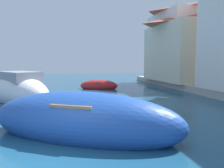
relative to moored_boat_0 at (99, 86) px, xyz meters
name	(u,v)px	position (x,y,z in m)	size (l,w,h in m)	color
moored_boat_0	(99,86)	(0.00, 0.00, 0.00)	(3.28, 1.94, 0.99)	#B21E1E
moored_boat_3	(82,121)	(-2.43, -11.64, 0.21)	(6.23, 4.71, 1.76)	#1E479E
moored_boat_5	(17,90)	(-5.54, -4.48, 0.33)	(5.23, 6.46, 2.14)	white
waterfront_building_annex	(193,46)	(9.06, 0.82, 3.44)	(7.19, 7.98, 6.31)	beige
waterfront_building_far	(183,42)	(9.06, 2.63, 4.02)	(5.32, 7.05, 7.49)	white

